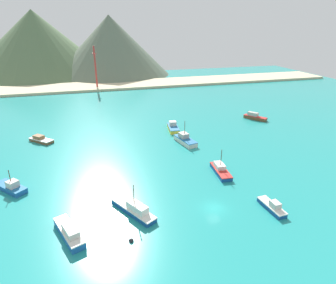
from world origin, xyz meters
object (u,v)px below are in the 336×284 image
buoy_0 (131,241)px  radio_tower (96,67)px  fishing_boat_2 (69,232)px  fishing_boat_5 (255,117)px  fishing_boat_4 (220,170)px  fishing_boat_6 (41,139)px  fishing_boat_8 (173,127)px  fishing_boat_9 (11,187)px  fishing_boat_7 (185,140)px  fishing_boat_3 (272,207)px  fishing_boat_1 (134,209)px

buoy_0 → radio_tower: 122.29m
fishing_boat_2 → fishing_boat_5: 79.97m
fishing_boat_2 → buoy_0: size_ratio=11.72×
fishing_boat_4 → fishing_boat_6: fishing_boat_4 is taller
fishing_boat_4 → fishing_boat_6: 54.35m
fishing_boat_2 → radio_tower: 118.85m
fishing_boat_4 → fishing_boat_5: size_ratio=1.05×
fishing_boat_8 → radio_tower: size_ratio=0.39×
radio_tower → fishing_boat_9: bearing=-103.0°
fishing_boat_4 → fishing_boat_7: bearing=96.3°
fishing_boat_6 → fishing_boat_7: bearing=-16.9°
fishing_boat_5 → fishing_boat_3: bearing=-117.7°
fishing_boat_3 → fishing_boat_8: 48.03m
fishing_boat_3 → fishing_boat_9: (-49.54, 21.03, 0.10)m
fishing_boat_1 → fishing_boat_2: 12.02m
fishing_boat_3 → fishing_boat_9: 53.82m
fishing_boat_7 → fishing_boat_9: fishing_boat_7 is taller
fishing_boat_4 → buoy_0: bearing=-144.0°
buoy_0 → radio_tower: (0.80, 121.78, 11.11)m
fishing_boat_4 → fishing_boat_9: size_ratio=1.12×
fishing_boat_1 → fishing_boat_5: bearing=40.6°
fishing_boat_6 → fishing_boat_7: 43.30m
fishing_boat_2 → fishing_boat_5: fishing_boat_5 is taller
fishing_boat_6 → fishing_boat_3: bearing=-46.1°
fishing_boat_2 → fishing_boat_7: size_ratio=1.01×
fishing_boat_4 → radio_tower: size_ratio=0.39×
fishing_boat_1 → radio_tower: (-1.00, 114.42, 10.34)m
fishing_boat_4 → fishing_boat_5: 45.72m
fishing_boat_1 → fishing_boat_8: fishing_boat_1 is taller
fishing_boat_4 → fishing_boat_8: size_ratio=1.01×
fishing_boat_8 → fishing_boat_7: bearing=-88.8°
fishing_boat_1 → fishing_boat_9: size_ratio=1.37×
fishing_boat_2 → fishing_boat_5: size_ratio=1.16×
fishing_boat_4 → fishing_boat_8: fishing_boat_4 is taller
fishing_boat_9 → fishing_boat_7: bearing=18.8°
fishing_boat_2 → fishing_boat_5: bearing=37.1°
fishing_boat_2 → fishing_boat_7: 46.14m
fishing_boat_2 → fishing_boat_9: bearing=123.9°
fishing_boat_3 → radio_tower: bearing=102.5°
fishing_boat_6 → fishing_boat_7: fishing_boat_7 is taller
fishing_boat_6 → fishing_boat_9: size_ratio=0.97×
fishing_boat_1 → fishing_boat_2: (-11.50, -3.51, 0.04)m
fishing_boat_7 → fishing_boat_5: bearing=24.6°
fishing_boat_4 → buoy_0: 29.86m
fishing_boat_2 → fishing_boat_6: fishing_boat_2 is taller
fishing_boat_1 → fishing_boat_7: 36.18m
fishing_boat_6 → fishing_boat_2: bearing=-78.0°
fishing_boat_5 → fishing_boat_8: bearing=-174.6°
fishing_boat_3 → fishing_boat_7: fishing_boat_7 is taller
fishing_boat_3 → fishing_boat_5: bearing=62.3°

